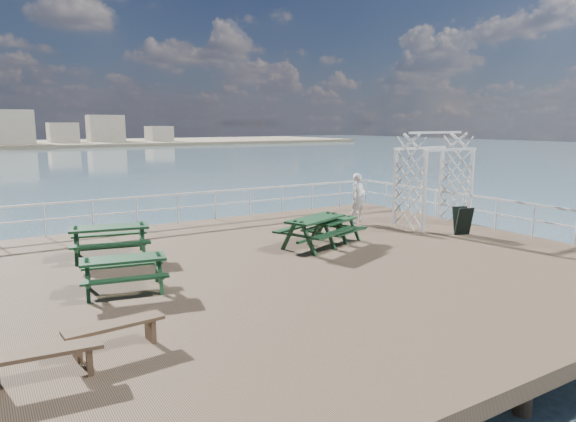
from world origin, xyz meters
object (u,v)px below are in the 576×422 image
Objects in this scene: person at (358,198)px; picnic_table_d at (124,267)px; flat_bench_near at (115,330)px; flat_bench_far at (43,358)px; trellis_arbor at (433,184)px; picnic_table_b at (110,235)px; picnic_table_e at (315,226)px; picnic_table_c at (335,226)px.

picnic_table_d is at bearing -167.57° from person.
picnic_table_d reaches higher than flat_bench_near.
flat_bench_far is at bearing -109.22° from picnic_table_d.
trellis_arbor reaches higher than flat_bench_far.
picnic_table_b is 3.12m from picnic_table_d.
picnic_table_b is 6.10m from flat_bench_near.
picnic_table_e is (5.84, 1.22, 0.09)m from picnic_table_d.
picnic_table_b is 0.69× the size of trellis_arbor.
picnic_table_d is 1.22× the size of flat_bench_far.
picnic_table_c reaches higher than flat_bench_far.
picnic_table_e is 9.06m from flat_bench_far.
flat_bench_near is at bearing 30.76° from flat_bench_far.
flat_bench_near is 0.98× the size of flat_bench_far.
picnic_table_d is 1.25× the size of flat_bench_near.
person is at bearing 36.95° from flat_bench_far.
picnic_table_e reaches higher than flat_bench_far.
picnic_table_b is 6.90m from flat_bench_far.
flat_bench_near is 0.88× the size of person.
picnic_table_c is at bearing -178.17° from trellis_arbor.
picnic_table_b is at bearing 143.86° from picnic_table_c.
picnic_table_d is 0.80× the size of picnic_table_e.
picnic_table_d is 3.91m from flat_bench_far.
person reaches higher than flat_bench_far.
picnic_table_e is 7.85m from flat_bench_near.
picnic_table_e is (-0.81, -0.15, 0.11)m from picnic_table_c.
person is at bearing 11.77° from picnic_table_e.
picnic_table_e is 1.38× the size of person.
picnic_table_c reaches higher than flat_bench_near.
person is at bearing 17.92° from picnic_table_c.
person is at bearing 13.71° from picnic_table_b.
flat_bench_far is (-2.36, -6.48, -0.28)m from picnic_table_b.
flat_bench_near is (-7.51, -4.24, -0.18)m from picnic_table_c.
person is (9.24, 3.44, 0.36)m from picnic_table_d.
person reaches higher than picnic_table_d.
trellis_arbor is at bearing -16.15° from picnic_table_c.
person is at bearing 136.73° from trellis_arbor.
picnic_table_e is 4.07m from person.
picnic_table_d is at bearing 170.98° from picnic_table_c.
picnic_table_e is at bearing 169.85° from picnic_table_c.
picnic_table_b is 8.85m from person.
picnic_table_b is 1.41× the size of flat_bench_far.
trellis_arbor is (4.59, 0.36, 0.95)m from picnic_table_c.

